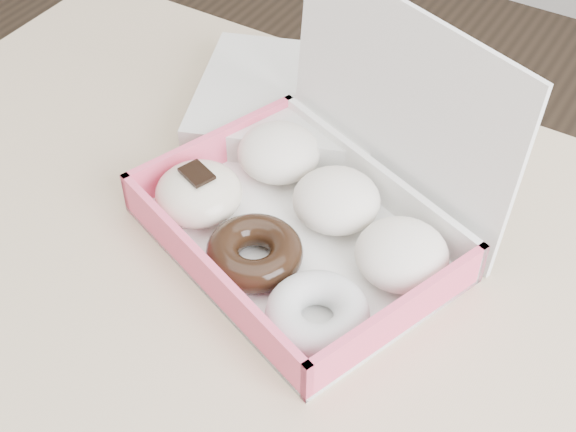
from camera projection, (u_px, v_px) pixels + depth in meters
The scene contains 3 objects.
table at pixel (288, 338), 0.88m from camera, with size 1.20×0.80×0.75m.
donut_box at pixel (309, 210), 0.85m from camera, with size 0.39×0.36×0.24m.
newspapers at pixel (307, 104), 1.01m from camera, with size 0.27×0.22×0.04m, color silver.
Camera 1 is at (0.27, -0.45, 1.39)m, focal length 50.00 mm.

